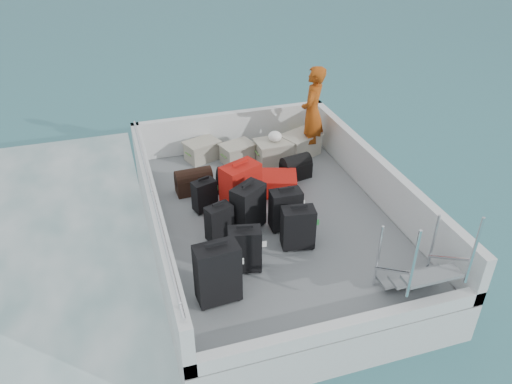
# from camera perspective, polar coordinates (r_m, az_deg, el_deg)

# --- Properties ---
(ground) EXTENTS (160.00, 160.00, 0.00)m
(ground) POSITION_cam_1_polar(r_m,az_deg,el_deg) (7.91, 1.84, -6.46)
(ground) COLOR #184956
(ground) RESTS_ON ground
(ferry_hull) EXTENTS (3.60, 5.00, 0.60)m
(ferry_hull) POSITION_cam_1_polar(r_m,az_deg,el_deg) (7.73, 1.88, -4.72)
(ferry_hull) COLOR silver
(ferry_hull) RESTS_ON ground
(deck) EXTENTS (3.30, 4.70, 0.02)m
(deck) POSITION_cam_1_polar(r_m,az_deg,el_deg) (7.55, 1.92, -2.83)
(deck) COLOR slate
(deck) RESTS_ON ferry_hull
(deck_fittings) EXTENTS (3.60, 5.00, 0.90)m
(deck_fittings) POSITION_cam_1_polar(r_m,az_deg,el_deg) (7.19, 5.42, -1.25)
(deck_fittings) COLOR silver
(deck_fittings) RESTS_ON deck
(suitcase_0) EXTENTS (0.54, 0.33, 0.79)m
(suitcase_0) POSITION_cam_1_polar(r_m,az_deg,el_deg) (5.92, -4.40, -9.33)
(suitcase_0) COLOR black
(suitcase_0) RESTS_ON deck
(suitcase_1) EXTENTS (0.41, 0.31, 0.55)m
(suitcase_1) POSITION_cam_1_polar(r_m,az_deg,el_deg) (6.93, -4.22, -3.56)
(suitcase_1) COLOR black
(suitcase_1) RESTS_ON deck
(suitcase_2) EXTENTS (0.40, 0.31, 0.51)m
(suitcase_2) POSITION_cam_1_polar(r_m,az_deg,el_deg) (7.58, -5.90, -0.45)
(suitcase_2) COLOR black
(suitcase_2) RESTS_ON deck
(suitcase_3) EXTENTS (0.45, 0.32, 0.63)m
(suitcase_3) POSITION_cam_1_polar(r_m,az_deg,el_deg) (6.38, -1.27, -6.63)
(suitcase_3) COLOR black
(suitcase_3) RESTS_ON deck
(suitcase_4) EXTENTS (0.56, 0.51, 0.71)m
(suitcase_4) POSITION_cam_1_polar(r_m,az_deg,el_deg) (7.08, -0.90, -1.85)
(suitcase_4) COLOR black
(suitcase_4) RESTS_ON deck
(suitcase_5) EXTENTS (0.65, 0.54, 0.77)m
(suitcase_5) POSITION_cam_1_polar(r_m,az_deg,el_deg) (7.47, -1.77, 0.44)
(suitcase_5) COLOR #B9100E
(suitcase_5) RESTS_ON deck
(suitcase_6) EXTENTS (0.48, 0.33, 0.61)m
(suitcase_6) POSITION_cam_1_polar(r_m,az_deg,el_deg) (6.79, 4.81, -4.14)
(suitcase_6) COLOR black
(suitcase_6) RESTS_ON deck
(suitcase_7) EXTENTS (0.45, 0.27, 0.62)m
(suitcase_7) POSITION_cam_1_polar(r_m,az_deg,el_deg) (7.13, 3.40, -2.06)
(suitcase_7) COLOR black
(suitcase_7) RESTS_ON deck
(suitcase_8) EXTENTS (0.89, 0.72, 0.30)m
(suitcase_8) POSITION_cam_1_polar(r_m,az_deg,el_deg) (8.05, 1.89, 0.98)
(suitcase_8) COLOR #B9100E
(suitcase_8) RESTS_ON deck
(duffel_0) EXTENTS (0.60, 0.33, 0.32)m
(duffel_0) POSITION_cam_1_polar(r_m,az_deg,el_deg) (8.10, -7.10, 1.01)
(duffel_0) COLOR black
(duffel_0) RESTS_ON deck
(duffel_1) EXTENTS (0.60, 0.49, 0.32)m
(duffel_1) POSITION_cam_1_polar(r_m,az_deg,el_deg) (8.06, -2.59, 1.08)
(duffel_1) COLOR black
(duffel_1) RESTS_ON deck
(duffel_2) EXTENTS (0.54, 0.39, 0.32)m
(duffel_2) POSITION_cam_1_polar(r_m,az_deg,el_deg) (8.47, 4.56, 2.64)
(duffel_2) COLOR black
(duffel_2) RESTS_ON deck
(crate_0) EXTENTS (0.65, 0.55, 0.33)m
(crate_0) POSITION_cam_1_polar(r_m,az_deg,el_deg) (9.06, -6.19, 4.66)
(crate_0) COLOR #ACA996
(crate_0) RESTS_ON deck
(crate_1) EXTENTS (0.61, 0.50, 0.32)m
(crate_1) POSITION_cam_1_polar(r_m,az_deg,el_deg) (8.94, -2.14, 4.40)
(crate_1) COLOR #ACA996
(crate_1) RESTS_ON deck
(crate_2) EXTENTS (0.65, 0.46, 0.38)m
(crate_2) POSITION_cam_1_polar(r_m,az_deg,el_deg) (8.93, 2.14, 4.58)
(crate_2) COLOR #ACA996
(crate_2) RESTS_ON deck
(crate_3) EXTENTS (0.77, 0.67, 0.39)m
(crate_3) POSITION_cam_1_polar(r_m,az_deg,el_deg) (9.18, 5.10, 5.33)
(crate_3) COLOR #ACA996
(crate_3) RESTS_ON deck
(yellow_bag) EXTENTS (0.28, 0.26, 0.22)m
(yellow_bag) POSITION_cam_1_polar(r_m,az_deg,el_deg) (9.68, 5.16, 6.23)
(yellow_bag) COLOR yellow
(yellow_bag) RESTS_ON deck
(white_bag) EXTENTS (0.24, 0.24, 0.18)m
(white_bag) POSITION_cam_1_polar(r_m,az_deg,el_deg) (8.80, 2.17, 6.20)
(white_bag) COLOR white
(white_bag) RESTS_ON crate_2
(passenger) EXTENTS (0.69, 0.73, 1.67)m
(passenger) POSITION_cam_1_polar(r_m,az_deg,el_deg) (8.95, 6.45, 9.01)
(passenger) COLOR #DA5B14
(passenger) RESTS_ON deck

